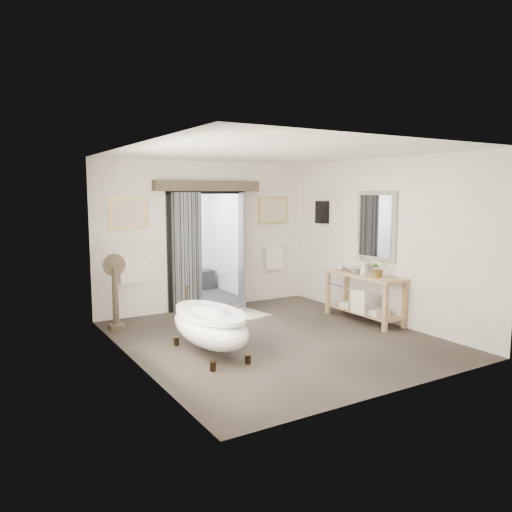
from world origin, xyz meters
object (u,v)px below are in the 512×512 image
at_px(clawfoot_tub, 210,325).
at_px(vanity, 364,293).
at_px(rug, 234,316).
at_px(basin, 354,267).

bearing_deg(clawfoot_tub, vanity, 4.84).
height_order(clawfoot_tub, vanity, clawfoot_tub).
relative_size(clawfoot_tub, vanity, 1.11).
height_order(vanity, rug, vanity).
distance_m(clawfoot_tub, basin, 3.27).
xyz_separation_m(clawfoot_tub, basin, (3.18, 0.54, 0.51)).
height_order(clawfoot_tub, rug, clawfoot_tub).
xyz_separation_m(clawfoot_tub, vanity, (3.18, 0.27, 0.08)).
bearing_deg(clawfoot_tub, basin, 9.59).
xyz_separation_m(clawfoot_tub, rug, (1.33, 1.73, -0.42)).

